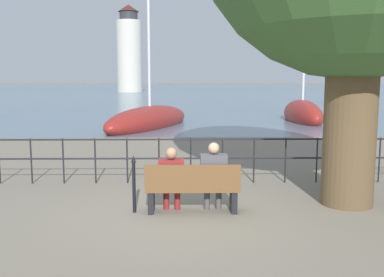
# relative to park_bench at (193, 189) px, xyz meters

# --- Properties ---
(ground_plane) EXTENTS (1000.00, 1000.00, 0.00)m
(ground_plane) POSITION_rel_park_bench_xyz_m (0.00, 0.06, -0.43)
(ground_plane) COLOR gray
(harbor_water) EXTENTS (600.00, 300.00, 0.01)m
(harbor_water) POSITION_rel_park_bench_xyz_m (0.00, 160.31, -0.42)
(harbor_water) COLOR slate
(harbor_water) RESTS_ON ground_plane
(park_bench) EXTENTS (1.68, 0.45, 0.90)m
(park_bench) POSITION_rel_park_bench_xyz_m (0.00, 0.00, 0.00)
(park_bench) COLOR brown
(park_bench) RESTS_ON ground_plane
(seated_person_left) EXTENTS (0.45, 0.35, 1.18)m
(seated_person_left) POSITION_rel_park_bench_xyz_m (-0.38, 0.08, 0.22)
(seated_person_left) COLOR maroon
(seated_person_left) RESTS_ON ground_plane
(seated_person_right) EXTENTS (0.48, 0.35, 1.26)m
(seated_person_right) POSITION_rel_park_bench_xyz_m (0.38, 0.07, 0.26)
(seated_person_right) COLOR #4C4C51
(seated_person_right) RESTS_ON ground_plane
(promenade_railing) EXTENTS (13.21, 0.04, 1.05)m
(promenade_railing) POSITION_rel_park_bench_xyz_m (-0.00, 2.27, 0.27)
(promenade_railing) COLOR black
(promenade_railing) RESTS_ON ground_plane
(closed_umbrella) EXTENTS (0.09, 0.09, 1.04)m
(closed_umbrella) POSITION_rel_park_bench_xyz_m (-1.05, 0.03, 0.15)
(closed_umbrella) COLOR black
(closed_umbrella) RESTS_ON ground_plane
(sailboat_1) EXTENTS (2.54, 5.20, 11.99)m
(sailboat_1) POSITION_rel_park_bench_xyz_m (14.83, 32.15, -0.09)
(sailboat_1) COLOR maroon
(sailboat_1) RESTS_ON ground_plane
(sailboat_2) EXTENTS (1.86, 6.41, 9.64)m
(sailboat_2) POSITION_rel_park_bench_xyz_m (6.80, 17.59, -0.03)
(sailboat_2) COLOR maroon
(sailboat_2) RESTS_ON ground_plane
(sailboat_3) EXTENTS (4.94, 8.73, 12.86)m
(sailboat_3) POSITION_rel_park_bench_xyz_m (-1.94, 14.61, -0.07)
(sailboat_3) COLOR maroon
(sailboat_3) RESTS_ON ground_plane
(harbor_lighthouse) EXTENTS (5.49, 5.49, 18.54)m
(harbor_lighthouse) POSITION_rel_park_bench_xyz_m (-12.06, 86.70, 8.20)
(harbor_lighthouse) COLOR beige
(harbor_lighthouse) RESTS_ON ground_plane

